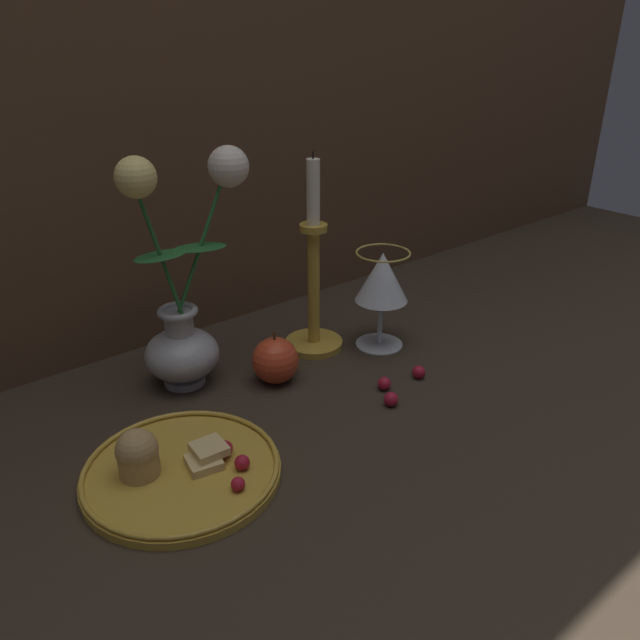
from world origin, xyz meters
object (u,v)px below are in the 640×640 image
(vase, at_px, (184,310))
(candlestick, at_px, (314,291))
(apple_beside_vase, at_px, (275,360))
(plate_with_pastries, at_px, (176,467))
(wine_glass, at_px, (382,281))

(vase, xyz_separation_m, candlestick, (0.20, -0.03, -0.02))
(vase, xyz_separation_m, apple_beside_vase, (0.09, -0.08, -0.08))
(plate_with_pastries, xyz_separation_m, wine_glass, (0.40, 0.08, 0.10))
(candlestick, bearing_deg, plate_with_pastries, -155.11)
(apple_beside_vase, bearing_deg, vase, 140.96)
(candlestick, bearing_deg, apple_beside_vase, -156.25)
(vase, bearing_deg, plate_with_pastries, -123.00)
(vase, height_order, wine_glass, vase)
(vase, distance_m, apple_beside_vase, 0.14)
(plate_with_pastries, bearing_deg, vase, 57.00)
(apple_beside_vase, bearing_deg, plate_with_pastries, -154.53)
(vase, distance_m, plate_with_pastries, 0.23)
(wine_glass, relative_size, apple_beside_vase, 1.98)
(apple_beside_vase, bearing_deg, candlestick, 23.75)
(plate_with_pastries, height_order, candlestick, candlestick)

